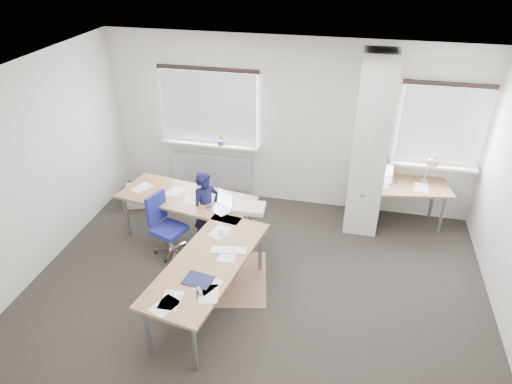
% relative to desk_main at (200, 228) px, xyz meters
% --- Properties ---
extents(ground, '(6.00, 6.00, 0.00)m').
position_rel_desk_main_xyz_m(ground, '(0.81, -0.38, -0.69)').
color(ground, black).
rests_on(ground, ground).
extents(room_shell, '(6.04, 5.04, 2.82)m').
position_rel_desk_main_xyz_m(room_shell, '(1.00, 0.07, 1.05)').
color(room_shell, beige).
rests_on(room_shell, ground).
extents(floor_mat, '(1.57, 1.41, 0.01)m').
position_rel_desk_main_xyz_m(floor_mat, '(0.24, -0.14, -0.69)').
color(floor_mat, '#906A4E').
rests_on(floor_mat, ground).
extents(white_crate, '(0.62, 0.53, 0.32)m').
position_rel_desk_main_xyz_m(white_crate, '(-1.58, 1.45, -0.53)').
color(white_crate, white).
rests_on(white_crate, ground).
extents(desk_main, '(2.40, 2.98, 0.96)m').
position_rel_desk_main_xyz_m(desk_main, '(0.00, 0.00, 0.00)').
color(desk_main, brown).
rests_on(desk_main, ground).
extents(desk_side, '(1.50, 0.93, 1.22)m').
position_rel_desk_main_xyz_m(desk_side, '(2.69, 1.77, -0.01)').
color(desk_side, brown).
rests_on(desk_side, ground).
extents(task_chair, '(0.54, 0.53, 0.94)m').
position_rel_desk_main_xyz_m(task_chair, '(-0.60, 0.25, -0.43)').
color(task_chair, navy).
rests_on(task_chair, ground).
extents(person, '(0.50, 0.52, 1.20)m').
position_rel_desk_main_xyz_m(person, '(-0.11, 0.60, -0.09)').
color(person, black).
rests_on(person, ground).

